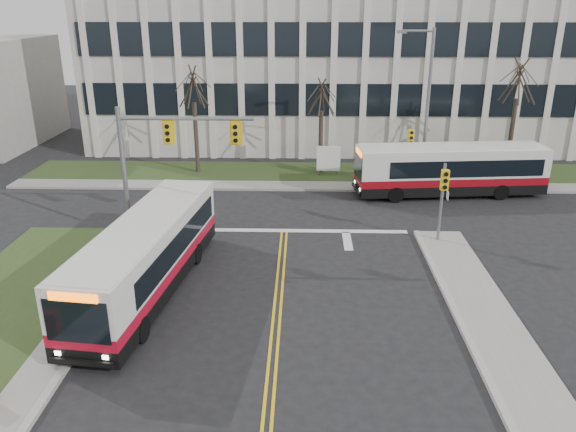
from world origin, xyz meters
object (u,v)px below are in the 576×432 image
(directory_sign, at_px, (328,159))
(bus_main, at_px, (147,258))
(streetlight, at_px, (425,99))
(newspaper_box_blue, at_px, (76,316))
(bus_cross, at_px, (450,171))

(directory_sign, bearing_deg, bus_main, -115.70)
(streetlight, relative_size, newspaper_box_blue, 9.68)
(streetlight, xyz_separation_m, bus_cross, (1.31, -2.20, -3.77))
(streetlight, xyz_separation_m, directory_sign, (-5.53, 1.30, -4.02))
(directory_sign, relative_size, bus_main, 0.19)
(newspaper_box_blue, bearing_deg, bus_cross, 66.01)
(directory_sign, height_order, bus_cross, bus_cross)
(bus_main, distance_m, bus_cross, 18.75)
(directory_sign, bearing_deg, bus_cross, -27.11)
(bus_cross, distance_m, newspaper_box_blue, 21.91)
(directory_sign, height_order, bus_main, bus_main)
(bus_main, height_order, newspaper_box_blue, bus_main)
(directory_sign, relative_size, bus_cross, 0.19)
(streetlight, distance_m, bus_cross, 4.56)
(bus_main, bearing_deg, newspaper_box_blue, -116.84)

